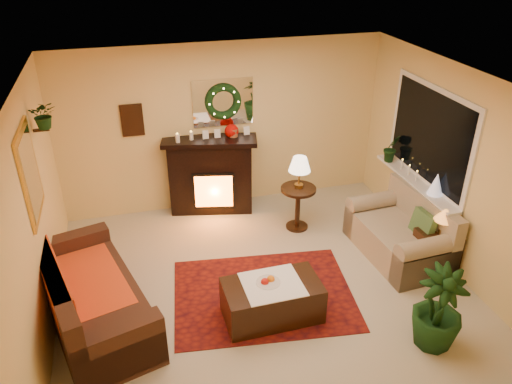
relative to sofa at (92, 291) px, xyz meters
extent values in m
plane|color=beige|center=(2.04, 0.13, -0.43)|extent=(5.00, 5.00, 0.00)
plane|color=white|center=(2.04, 0.13, 2.17)|extent=(5.00, 5.00, 0.00)
plane|color=#EFD88C|center=(2.04, 2.38, 0.87)|extent=(5.00, 5.00, 0.00)
plane|color=#EFD88C|center=(2.04, -2.12, 0.87)|extent=(5.00, 5.00, 0.00)
plane|color=#EFD88C|center=(-0.46, 0.13, 0.87)|extent=(4.50, 4.50, 0.00)
plane|color=#EFD88C|center=(4.54, 0.13, 0.87)|extent=(4.50, 4.50, 0.00)
cube|color=#3C0E11|center=(1.98, -0.08, -0.42)|extent=(2.37, 1.90, 0.01)
cube|color=#502D18|center=(0.00, 0.00, 0.00)|extent=(1.46, 2.28, 0.90)
cube|color=#BA0A13|center=(-0.08, 0.15, 0.02)|extent=(0.81, 1.32, 0.02)
cube|color=black|center=(1.77, 2.17, 0.12)|extent=(1.32, 0.67, 1.16)
sphere|color=#B00500|center=(2.12, 2.18, 0.87)|extent=(0.21, 0.21, 0.21)
cylinder|color=white|center=(1.30, 2.13, 0.83)|extent=(0.07, 0.07, 0.20)
cylinder|color=white|center=(1.51, 2.18, 0.83)|extent=(0.06, 0.06, 0.18)
cube|color=white|center=(2.04, 2.36, 1.27)|extent=(0.92, 0.02, 0.72)
torus|color=#194719|center=(2.04, 2.32, 1.29)|extent=(0.55, 0.11, 0.55)
cube|color=#381E11|center=(0.69, 2.36, 1.12)|extent=(0.32, 0.03, 0.48)
cube|color=gold|center=(-0.44, 0.43, 1.32)|extent=(0.03, 0.84, 1.00)
imported|color=#194719|center=(-0.30, 1.18, 1.54)|extent=(0.33, 0.28, 0.36)
cube|color=gray|center=(4.00, 0.27, -0.01)|extent=(0.96, 1.55, 0.86)
cube|color=white|center=(4.53, 0.68, 1.12)|extent=(0.03, 1.86, 1.36)
cube|color=black|center=(4.51, 0.68, 1.12)|extent=(0.02, 1.70, 1.22)
cube|color=white|center=(4.42, 0.68, 0.44)|extent=(0.22, 1.86, 0.04)
cone|color=silver|center=(4.44, 0.26, 0.61)|extent=(0.21, 0.21, 0.31)
imported|color=#103812|center=(4.39, 1.36, 0.65)|extent=(0.30, 0.24, 0.55)
cylinder|color=#351A14|center=(2.90, 1.29, -0.11)|extent=(0.55, 0.55, 0.67)
cone|color=#FCE3C2|center=(2.91, 1.31, 0.45)|extent=(0.32, 0.32, 0.49)
cube|color=#3C2017|center=(4.30, -0.18, -0.16)|extent=(0.48, 0.48, 0.56)
cone|color=orange|center=(4.33, -0.17, 0.31)|extent=(0.27, 0.27, 0.39)
cube|color=#412711|center=(1.97, -0.48, -0.22)|extent=(1.12, 0.63, 0.47)
cylinder|color=white|center=(1.93, -0.44, 0.02)|extent=(0.28, 0.28, 0.06)
imported|color=#214625|center=(3.54, -1.34, 0.02)|extent=(1.75, 1.75, 2.88)
camera|label=1|loc=(0.61, -4.73, 3.63)|focal=35.00mm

